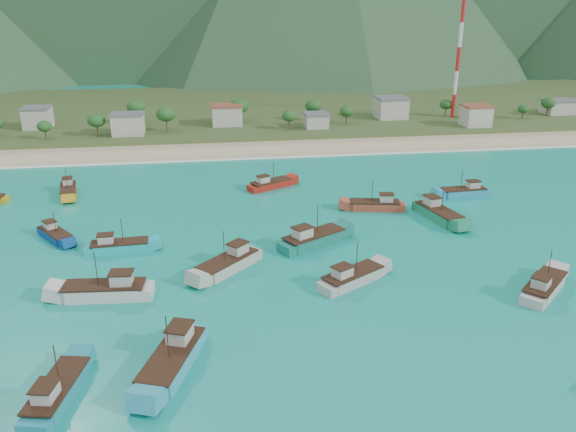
{
  "coord_description": "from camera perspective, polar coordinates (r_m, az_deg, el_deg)",
  "views": [
    {
      "loc": [
        -11.96,
        -74.06,
        38.48
      ],
      "look_at": [
        1.58,
        18.0,
        3.0
      ],
      "focal_mm": 35.0,
      "sensor_mm": 36.0,
      "label": 1
    }
  ],
  "objects": [
    {
      "name": "boat_23",
      "position": [
        110.14,
        14.99,
        0.2
      ],
      "size": [
        6.25,
        12.85,
        7.3
      ],
      "rotation": [
        0.0,
        0.0,
        3.36
      ],
      "color": "#1F8258",
      "rests_on": "ground"
    },
    {
      "name": "surf_line",
      "position": [
        149.11,
        -3.5,
        5.88
      ],
      "size": [
        400.0,
        2.5,
        0.08
      ],
      "primitive_type": "cube",
      "color": "white",
      "rests_on": "ground"
    },
    {
      "name": "boat_14",
      "position": [
        96.83,
        -16.82,
        -3.03
      ],
      "size": [
        10.52,
        3.65,
        6.12
      ],
      "rotation": [
        0.0,
        0.0,
        4.77
      ],
      "color": "#17B3BA",
      "rests_on": "ground"
    },
    {
      "name": "boat_6",
      "position": [
        124.86,
        17.44,
        2.3
      ],
      "size": [
        10.82,
        3.82,
        6.29
      ],
      "rotation": [
        0.0,
        0.0,
        1.63
      ],
      "color": "teal",
      "rests_on": "ground"
    },
    {
      "name": "boat_7",
      "position": [
        128.99,
        -21.41,
        2.38
      ],
      "size": [
        5.07,
        10.85,
        6.17
      ],
      "rotation": [
        0.0,
        0.0,
        3.34
      ],
      "color": "orange",
      "rests_on": "ground"
    },
    {
      "name": "radio_tower",
      "position": [
        200.91,
        17.01,
        16.09
      ],
      "size": [
        1.2,
        1.2,
        46.3
      ],
      "color": "red",
      "rests_on": "ground"
    },
    {
      "name": "boat_4",
      "position": [
        82.9,
        6.5,
        -6.31
      ],
      "size": [
        11.17,
        8.55,
        6.55
      ],
      "rotation": [
        0.0,
        0.0,
        5.26
      ],
      "color": "#AFAB9E",
      "rests_on": "ground"
    },
    {
      "name": "land",
      "position": [
        217.82,
        -5.18,
        10.61
      ],
      "size": [
        400.0,
        110.0,
        2.4
      ],
      "primitive_type": "cube",
      "color": "#385123",
      "rests_on": "ground"
    },
    {
      "name": "boat_15",
      "position": [
        94.98,
        2.54,
        -2.42
      ],
      "size": [
        12.69,
        9.41,
        7.39
      ],
      "rotation": [
        0.0,
        0.0,
        5.23
      ],
      "color": "#167162",
      "rests_on": "ground"
    },
    {
      "name": "boat_16",
      "position": [
        105.63,
        -22.58,
        -1.82
      ],
      "size": [
        7.69,
        9.19,
        5.52
      ],
      "rotation": [
        0.0,
        0.0,
        3.77
      ],
      "color": "navy",
      "rests_on": "ground"
    },
    {
      "name": "boat_10",
      "position": [
        112.51,
        8.9,
        1.03
      ],
      "size": [
        11.35,
        5.38,
        6.45
      ],
      "rotation": [
        0.0,
        0.0,
        1.37
      ],
      "color": "#B2412D",
      "rests_on": "ground"
    },
    {
      "name": "boat_8",
      "position": [
        82.53,
        -17.97,
        -7.29
      ],
      "size": [
        12.75,
        4.71,
        7.38
      ],
      "rotation": [
        0.0,
        0.0,
        1.49
      ],
      "color": "beige",
      "rests_on": "ground"
    },
    {
      "name": "boat_13",
      "position": [
        66.18,
        -11.58,
        -14.13
      ],
      "size": [
        7.89,
        13.37,
        7.59
      ],
      "rotation": [
        0.0,
        0.0,
        2.8
      ],
      "color": "#309DB8",
      "rests_on": "ground"
    },
    {
      "name": "ground",
      "position": [
        84.31,
        0.72,
        -6.29
      ],
      "size": [
        600.0,
        600.0,
        0.0
      ],
      "primitive_type": "plane",
      "color": "#0D9084",
      "rests_on": "ground"
    },
    {
      "name": "boat_22",
      "position": [
        86.91,
        -6.03,
        -4.88
      ],
      "size": [
        10.97,
        11.03,
        7.09
      ],
      "rotation": [
        0.0,
        0.0,
        2.36
      ],
      "color": "#B6B1A4",
      "rests_on": "ground"
    },
    {
      "name": "boat_20",
      "position": [
        124.27,
        -1.79,
        3.18
      ],
      "size": [
        10.75,
        7.74,
        6.23
      ],
      "rotation": [
        0.0,
        0.0,
        5.21
      ],
      "color": "#A61E12",
      "rests_on": "ground"
    },
    {
      "name": "vegetation",
      "position": [
        180.83,
        -6.23,
        10.08
      ],
      "size": [
        272.98,
        25.49,
        7.93
      ],
      "color": "#235623",
      "rests_on": "ground"
    },
    {
      "name": "boat_3",
      "position": [
        87.63,
        24.55,
        -6.63
      ],
      "size": [
        10.54,
        10.01,
        6.63
      ],
      "rotation": [
        0.0,
        0.0,
        5.45
      ],
      "color": "beige",
      "rests_on": "ground"
    },
    {
      "name": "beach",
      "position": [
        158.27,
        -3.81,
        6.76
      ],
      "size": [
        400.0,
        18.0,
        1.2
      ],
      "primitive_type": "cube",
      "color": "beige",
      "rests_on": "ground"
    },
    {
      "name": "boat_11",
      "position": [
        65.18,
        -22.42,
        -16.31
      ],
      "size": [
        5.35,
        11.31,
        6.43
      ],
      "rotation": [
        0.0,
        0.0,
        6.08
      ],
      "color": "teal",
      "rests_on": "ground"
    },
    {
      "name": "village",
      "position": [
        181.41,
        -2.92,
        10.08
      ],
      "size": [
        212.57,
        25.16,
        6.98
      ],
      "color": "beige",
      "rests_on": "ground"
    }
  ]
}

